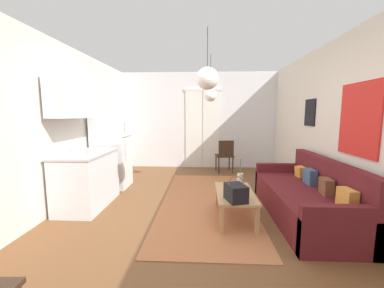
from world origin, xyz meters
TOP-DOWN VIEW (x-y plane):
  - ground_plane at (0.00, 0.00)m, footprint 4.80×7.55m
  - wall_back at (0.00, 3.52)m, footprint 4.40×0.13m
  - wall_right at (2.15, 0.00)m, footprint 0.12×7.15m
  - wall_left at (-2.15, 0.00)m, footprint 0.12×7.15m
  - area_rug at (0.21, 0.83)m, footprint 1.50×3.35m
  - couch at (1.67, 0.31)m, footprint 0.88×2.13m
  - coffee_table at (0.60, 0.20)m, footprint 0.52×0.96m
  - bamboo_vase at (0.70, 0.42)m, footprint 0.09×0.09m
  - handbag at (0.56, -0.14)m, footprint 0.30×0.35m
  - refrigerator at (-1.72, 1.60)m, footprint 0.68×0.60m
  - kitchen_counter at (-1.77, 0.57)m, footprint 0.65×1.15m
  - accent_chair at (0.69, 2.89)m, footprint 0.48×0.46m
  - pendant_lamp_near at (0.19, 0.17)m, footprint 0.30×0.30m
  - pendant_lamp_far at (0.27, 1.57)m, footprint 0.25×0.25m

SIDE VIEW (x-z plane):
  - ground_plane at x=0.00m, z-range -0.10..0.00m
  - area_rug at x=0.21m, z-range 0.00..0.01m
  - couch at x=1.67m, z-range -0.15..0.70m
  - coffee_table at x=0.60m, z-range 0.15..0.54m
  - accent_chair at x=0.69m, z-range 0.06..0.89m
  - bamboo_vase at x=0.70m, z-range 0.29..0.72m
  - handbag at x=0.56m, z-range 0.34..0.67m
  - kitchen_counter at x=-1.77m, z-range -0.26..1.79m
  - refrigerator at x=-1.72m, z-range 0.00..1.56m
  - wall_back at x=0.00m, z-range -0.01..2.61m
  - wall_left at x=-2.15m, z-range 0.00..2.62m
  - wall_right at x=2.15m, z-range 0.00..2.62m
  - pendant_lamp_far at x=0.27m, z-range 1.41..2.30m
  - pendant_lamp_near at x=0.19m, z-range 1.56..2.36m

